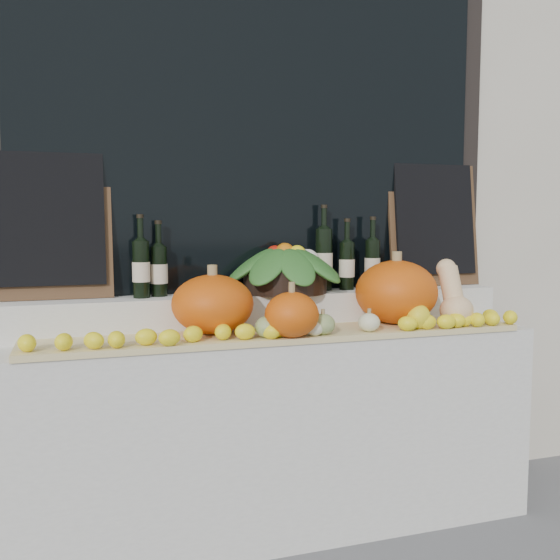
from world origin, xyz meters
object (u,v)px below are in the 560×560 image
at_px(butternut_squash, 453,297).
at_px(pumpkin_left, 213,304).
at_px(pumpkin_right, 396,292).
at_px(wine_bottle_tall, 324,259).
at_px(produce_bowl, 285,268).

bearing_deg(butternut_squash, pumpkin_left, 174.53).
bearing_deg(pumpkin_right, wine_bottle_tall, 135.38).
relative_size(butternut_squash, produce_bowl, 0.50).
bearing_deg(wine_bottle_tall, produce_bowl, -168.61).
relative_size(pumpkin_right, wine_bottle_tall, 0.91).
distance_m(produce_bowl, wine_bottle_tall, 0.22).
bearing_deg(produce_bowl, butternut_squash, -23.80).
distance_m(pumpkin_left, wine_bottle_tall, 0.66).
relative_size(pumpkin_left, produce_bowl, 0.58).
bearing_deg(butternut_squash, pumpkin_right, 156.96).
height_order(pumpkin_left, butternut_squash, butternut_squash).
relative_size(pumpkin_left, butternut_squash, 1.16).
bearing_deg(produce_bowl, pumpkin_right, -24.18).
xyz_separation_m(pumpkin_right, wine_bottle_tall, (-0.25, 0.25, 0.14)).
distance_m(pumpkin_left, butternut_squash, 1.09).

